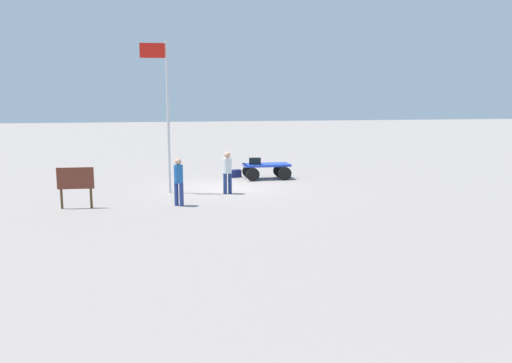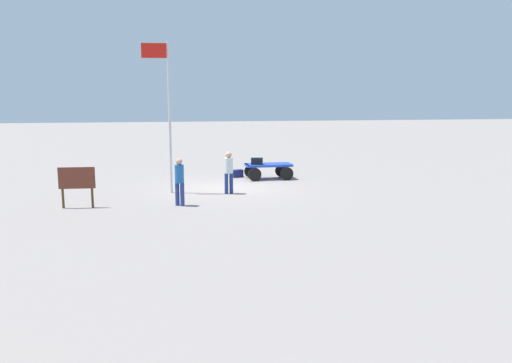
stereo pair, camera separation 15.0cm
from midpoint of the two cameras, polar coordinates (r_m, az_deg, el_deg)
The scene contains 8 objects.
ground_plane at distance 20.68m, azimuth -3.58°, elevation -0.72°, with size 120.00×120.00×0.00m, color gray.
luggage_cart at distance 22.89m, azimuth 0.94°, elevation 1.47°, with size 2.05×1.12×0.68m.
suitcase_maroon at distance 22.61m, azimuth -0.31°, elevation 2.27°, with size 0.55×0.38×0.29m.
suitcase_olive at distance 23.45m, azimuth -2.52°, elevation 0.89°, with size 0.57×0.42×0.34m.
worker_lead at distance 19.30m, azimuth -3.40°, elevation 1.32°, with size 0.40×0.40×1.59m.
worker_trailing at distance 17.28m, azimuth -8.82°, elevation 0.26°, with size 0.42×0.42×1.60m.
flagpole at distance 19.56m, azimuth -10.26°, elevation 8.36°, with size 1.01×0.11×5.64m.
signboard at distance 17.72m, azimuth -19.58°, elevation 0.04°, with size 1.16×0.14×1.35m.
Camera 1 is at (2.81, 20.17, 3.55)m, focal length 36.13 mm.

